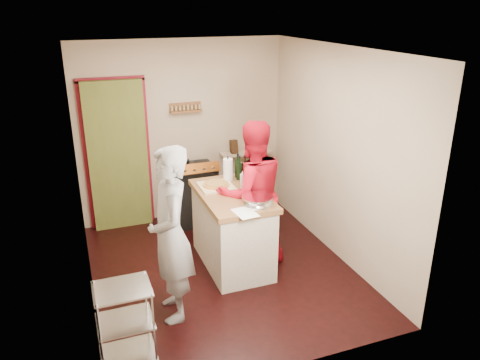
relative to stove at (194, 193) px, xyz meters
name	(u,v)px	position (x,y,z in m)	size (l,w,h in m)	color
floor	(222,270)	(-0.05, -1.42, -0.45)	(3.50, 3.50, 0.00)	black
back_wall	(139,146)	(-0.69, 0.36, 0.68)	(3.00, 0.44, 2.60)	tan
left_wall	(80,186)	(-1.55, -1.42, 0.85)	(0.04, 3.50, 2.60)	tan
right_wall	(337,155)	(1.45, -1.42, 0.85)	(0.04, 3.50, 2.60)	tan
ceiling	(219,48)	(-0.05, -1.42, 2.16)	(3.00, 3.50, 0.02)	white
stove	(194,193)	(0.00, 0.00, 0.00)	(0.60, 0.63, 1.00)	black
wire_shelving	(125,322)	(-1.33, -2.62, -0.01)	(0.48, 0.40, 0.80)	silver
island	(233,227)	(0.13, -1.32, 0.05)	(0.74, 1.36, 1.25)	beige
person_stripe	(171,235)	(-0.77, -2.05, 0.46)	(0.66, 0.43, 1.81)	#AAABAF
person_red	(252,194)	(0.38, -1.32, 0.45)	(0.87, 0.68, 1.80)	#AF0B1C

